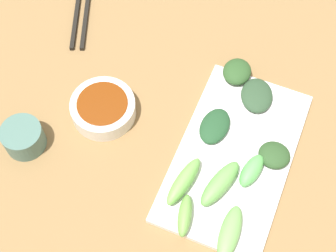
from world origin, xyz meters
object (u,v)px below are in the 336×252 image
at_px(tea_cup, 23,137).
at_px(chopsticks, 83,4).
at_px(sauce_bowl, 103,108).
at_px(serving_plate, 235,154).

bearing_deg(tea_cup, chopsticks, 99.43).
height_order(sauce_bowl, serving_plate, sauce_bowl).
bearing_deg(sauce_bowl, tea_cup, -132.88).
relative_size(serving_plate, tea_cup, 4.62).
bearing_deg(sauce_bowl, serving_plate, 2.34).
bearing_deg(sauce_bowl, chopsticks, 125.57).
height_order(sauce_bowl, chopsticks, sauce_bowl).
xyz_separation_m(serving_plate, chopsticks, (-0.40, 0.20, -0.00)).
bearing_deg(tea_cup, sauce_bowl, 47.12).
distance_m(sauce_bowl, chopsticks, 0.26).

